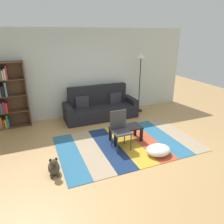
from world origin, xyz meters
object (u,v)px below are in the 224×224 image
object	(u,v)px
couch	(100,107)
coffee_table	(126,130)
pouf	(158,150)
folding_chair	(120,127)
dog	(54,167)
standing_lamp	(141,64)
tv_remote	(125,127)
bookshelf	(6,95)

from	to	relation	value
couch	coffee_table	xyz separation A→B (m)	(0.07, -1.72, -0.03)
pouf	folding_chair	xyz separation A→B (m)	(-0.67, 0.63, 0.42)
couch	dog	world-z (taller)	couch
standing_lamp	folding_chair	size ratio (longest dim) A/B	2.16
dog	tv_remote	size ratio (longest dim) A/B	2.65
pouf	folding_chair	size ratio (longest dim) A/B	0.62
couch	dog	size ratio (longest dim) A/B	5.69
pouf	standing_lamp	distance (m)	3.17
bookshelf	folding_chair	bearing A→B (deg)	-42.35
coffee_table	dog	bearing A→B (deg)	-159.93
couch	coffee_table	size ratio (longest dim) A/B	2.90
couch	bookshelf	bearing A→B (deg)	173.88
dog	standing_lamp	distance (m)	4.29
bookshelf	coffee_table	bearing A→B (deg)	-36.54
couch	coffee_table	distance (m)	1.72
bookshelf	tv_remote	world-z (taller)	bookshelf
folding_chair	coffee_table	bearing A→B (deg)	83.11
dog	folding_chair	bearing A→B (deg)	16.16
couch	standing_lamp	distance (m)	1.92
coffee_table	standing_lamp	size ratio (longest dim) A/B	0.40
dog	coffee_table	bearing A→B (deg)	20.07
coffee_table	tv_remote	size ratio (longest dim) A/B	5.20
couch	coffee_table	bearing A→B (deg)	-87.62
couch	folding_chair	xyz separation A→B (m)	(-0.20, -1.94, 0.20)
dog	standing_lamp	size ratio (longest dim) A/B	0.20
standing_lamp	pouf	bearing A→B (deg)	-109.94
dog	folding_chair	world-z (taller)	folding_chair
bookshelf	folding_chair	xyz separation A→B (m)	(2.43, -2.22, -0.43)
standing_lamp	tv_remote	size ratio (longest dim) A/B	12.94
coffee_table	folding_chair	distance (m)	0.41
standing_lamp	tv_remote	distance (m)	2.57
dog	bookshelf	bearing A→B (deg)	107.65
dog	tv_remote	distance (m)	1.95
standing_lamp	tv_remote	world-z (taller)	standing_lamp
dog	tv_remote	bearing A→B (deg)	19.83
pouf	bookshelf	bearing A→B (deg)	137.47
bookshelf	tv_remote	xyz separation A→B (m)	(2.68, -2.02, -0.57)
bookshelf	coffee_table	world-z (taller)	bookshelf
bookshelf	tv_remote	size ratio (longest dim) A/B	12.34
coffee_table	standing_lamp	bearing A→B (deg)	52.79
bookshelf	standing_lamp	distance (m)	4.11
pouf	dog	distance (m)	2.26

